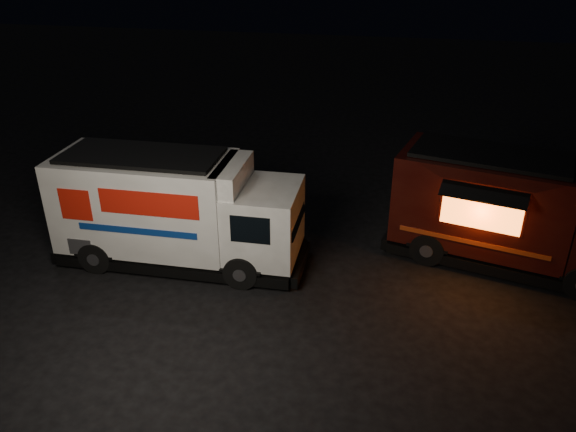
% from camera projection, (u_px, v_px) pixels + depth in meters
% --- Properties ---
extents(ground, '(80.00, 80.00, 0.00)m').
position_uv_depth(ground, '(253.00, 296.00, 14.10)').
color(ground, black).
rests_on(ground, ground).
extents(white_truck, '(6.84, 2.45, 3.08)m').
position_uv_depth(white_truck, '(180.00, 210.00, 14.98)').
color(white_truck, white).
rests_on(white_truck, ground).
extents(red_truck, '(6.97, 3.93, 3.07)m').
position_uv_depth(red_truck, '(516.00, 212.00, 14.89)').
color(red_truck, '#360F09').
rests_on(red_truck, ground).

